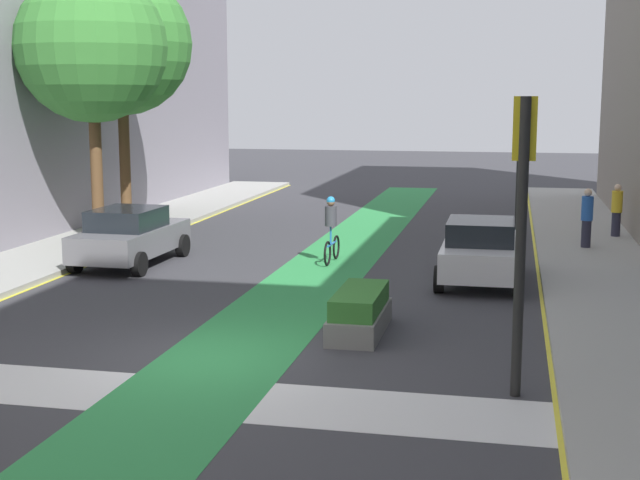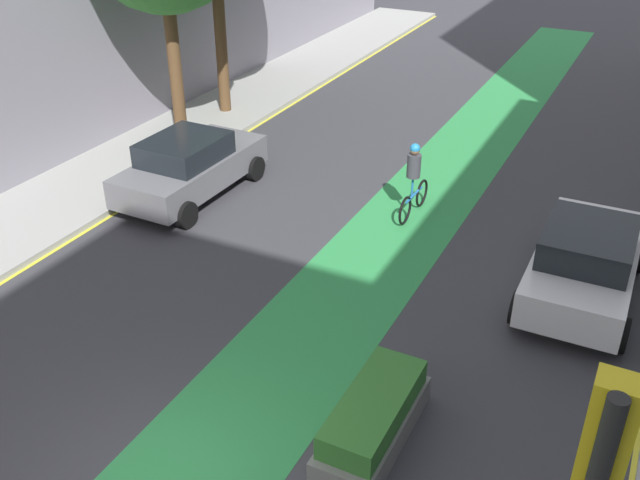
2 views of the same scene
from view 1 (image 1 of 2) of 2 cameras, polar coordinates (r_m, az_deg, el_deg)
The scene contains 14 objects.
ground_plane at distance 15.94m, azimuth -7.46°, elevation -7.49°, with size 120.00×120.00×0.00m, color #38383D.
bike_lane_paint at distance 15.81m, azimuth -6.06°, elevation -7.59°, with size 2.40×60.00×0.01m, color #2D8C47.
crosswalk_band at distance 14.16m, azimuth -10.21°, elevation -9.71°, with size 12.00×1.80×0.01m, color silver.
curb_stripe_right at distance 15.08m, azimuth 14.82°, elevation -8.68°, with size 0.16×60.00×0.01m, color yellow.
traffic_signal_near_right at distance 13.66m, azimuth 12.85°, elevation 3.20°, with size 0.35×0.52×4.56m.
traffic_signal_far_right at distance 28.95m, azimuth 12.67°, elevation 5.67°, with size 0.35×0.52×4.10m.
car_grey_left_far at distance 24.72m, azimuth -12.07°, elevation 0.27°, with size 2.09×4.23×1.57m.
car_white_right_far at distance 22.27m, azimuth 10.25°, elevation -0.64°, with size 2.04×4.21×1.57m.
cyclist_in_lane at distance 24.40m, azimuth 0.73°, elevation 0.76°, with size 0.32×1.73×1.86m.
pedestrian_sidewalk_right_a at distance 27.24m, azimuth 16.73°, elevation 1.40°, with size 0.34×0.34×1.74m.
pedestrian_sidewalk_right_b at distance 29.69m, azimuth 18.48°, elevation 1.85°, with size 0.34×0.34×1.67m.
street_tree_near at distance 30.43m, azimuth -12.64°, elevation 12.13°, with size 4.66×4.66×8.42m.
street_tree_far at distance 27.73m, azimuth -14.42°, elevation 11.86°, with size 4.49×4.49×8.09m.
median_planter at distance 17.33m, azimuth 2.56°, elevation -4.67°, with size 0.93×2.46×0.85m.
Camera 1 is at (5.20, -14.36, 4.56)m, focal length 49.94 mm.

